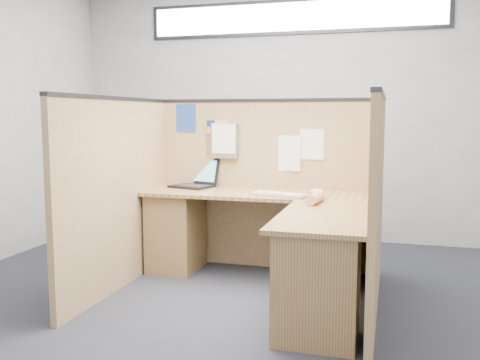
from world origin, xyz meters
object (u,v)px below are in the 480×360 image
(l_desk, at_px, (268,243))
(keyboard, at_px, (279,195))
(mouse, at_px, (317,196))
(laptop, at_px, (194,180))

(l_desk, relative_size, keyboard, 4.02)
(l_desk, height_order, mouse, mouse)
(mouse, bearing_deg, l_desk, -151.55)
(l_desk, bearing_deg, mouse, 28.45)
(l_desk, xyz_separation_m, laptop, (-0.84, 0.61, 0.40))
(laptop, relative_size, keyboard, 0.89)
(laptop, height_order, mouse, laptop)
(l_desk, distance_m, mouse, 0.54)
(keyboard, distance_m, mouse, 0.31)
(laptop, bearing_deg, mouse, -3.31)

